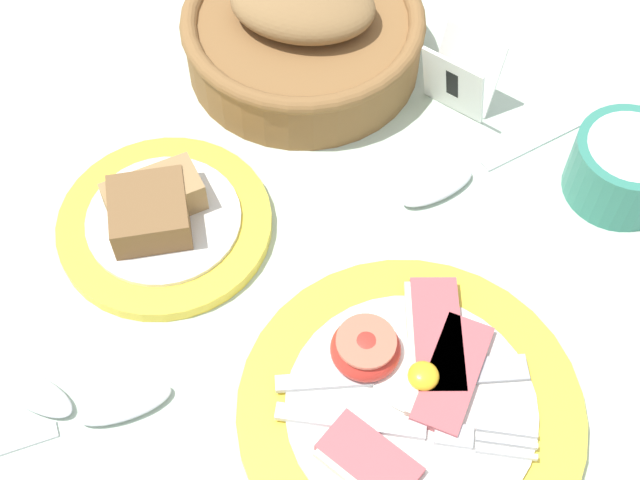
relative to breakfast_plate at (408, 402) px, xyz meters
The scene contains 9 objects.
ground_plane 0.11m from the breakfast_plate, 166.65° to the right, with size 3.00×3.00×0.00m, color #B7CCB7.
breakfast_plate is the anchor object (origin of this frame).
bread_plate 0.25m from the breakfast_plate, 169.33° to the left, with size 0.18×0.18×0.05m.
sugar_cup 0.28m from the breakfast_plate, 75.30° to the left, with size 0.09×0.09×0.06m.
bread_basket 0.36m from the breakfast_plate, 131.41° to the left, with size 0.22×0.22×0.09m.
number_card 0.30m from the breakfast_plate, 107.20° to the left, with size 0.07×0.05×0.07m.
teaspoon_by_saucer 0.30m from the breakfast_plate, 155.78° to the right, with size 0.19×0.03×0.01m.
teaspoon_near_cup 0.22m from the breakfast_plate, 102.95° to the left, with size 0.12×0.18×0.01m.
teaspoon_stray 0.23m from the breakfast_plate, 149.16° to the right, with size 0.14×0.16×0.01m.
Camera 1 is at (0.17, -0.23, 0.61)m, focal length 50.00 mm.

